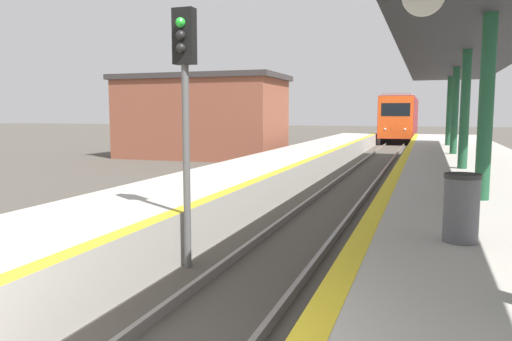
% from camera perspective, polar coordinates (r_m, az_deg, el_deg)
% --- Properties ---
extents(train, '(2.81, 17.89, 4.28)m').
position_cam_1_polar(train, '(50.63, 16.23, 5.81)').
color(train, black).
rests_on(train, ground).
extents(signal_near, '(0.36, 0.31, 4.33)m').
position_cam_1_polar(signal_near, '(8.41, -8.13, 9.23)').
color(signal_near, '#595959').
rests_on(signal_near, ground).
extents(station_canopy, '(3.94, 29.52, 3.82)m').
position_cam_1_polar(station_canopy, '(16.75, 23.03, 12.57)').
color(station_canopy, '#1E5133').
rests_on(station_canopy, platform_right).
extents(trash_bin, '(0.48, 0.48, 0.92)m').
position_cam_1_polar(trash_bin, '(7.17, 22.41, -3.96)').
color(trash_bin, '#4C4C51').
rests_on(trash_bin, platform_right).
extents(station_building, '(9.72, 5.30, 4.82)m').
position_cam_1_polar(station_building, '(29.76, -6.22, 6.15)').
color(station_building, brown).
rests_on(station_building, ground).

